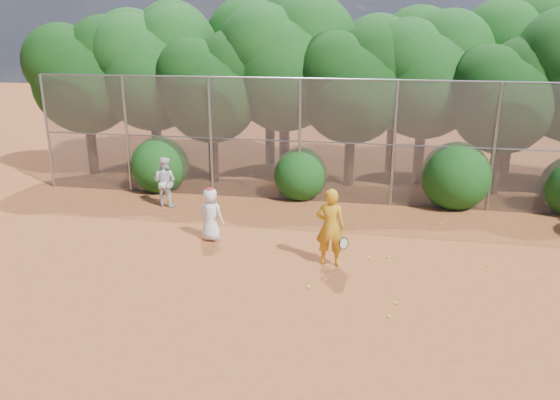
# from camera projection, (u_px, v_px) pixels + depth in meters

# --- Properties ---
(ground) EXTENTS (80.00, 80.00, 0.00)m
(ground) POSITION_uv_depth(u_px,v_px,m) (303.00, 281.00, 12.47)
(ground) COLOR brown
(ground) RESTS_ON ground
(fence_back) EXTENTS (20.05, 0.09, 4.03)m
(fence_back) POSITION_uv_depth(u_px,v_px,m) (327.00, 141.00, 17.49)
(fence_back) COLOR gray
(fence_back) RESTS_ON ground
(tree_0) EXTENTS (4.38, 3.81, 6.00)m
(tree_0) POSITION_uv_depth(u_px,v_px,m) (86.00, 72.00, 20.45)
(tree_0) COLOR black
(tree_0) RESTS_ON ground
(tree_1) EXTENTS (4.64, 4.03, 6.35)m
(tree_1) POSITION_uv_depth(u_px,v_px,m) (154.00, 65.00, 20.42)
(tree_1) COLOR black
(tree_1) RESTS_ON ground
(tree_2) EXTENTS (3.99, 3.47, 5.47)m
(tree_2) POSITION_uv_depth(u_px,v_px,m) (212.00, 84.00, 19.50)
(tree_2) COLOR black
(tree_2) RESTS_ON ground
(tree_3) EXTENTS (4.89, 4.26, 6.70)m
(tree_3) POSITION_uv_depth(u_px,v_px,m) (286.00, 60.00, 19.76)
(tree_3) COLOR black
(tree_3) RESTS_ON ground
(tree_4) EXTENTS (4.19, 3.64, 5.73)m
(tree_4) POSITION_uv_depth(u_px,v_px,m) (354.00, 81.00, 18.95)
(tree_4) COLOR black
(tree_4) RESTS_ON ground
(tree_5) EXTENTS (4.51, 3.92, 6.17)m
(tree_5) POSITION_uv_depth(u_px,v_px,m) (427.00, 71.00, 19.18)
(tree_5) COLOR black
(tree_5) RESTS_ON ground
(tree_6) EXTENTS (3.86, 3.36, 5.29)m
(tree_6) POSITION_uv_depth(u_px,v_px,m) (505.00, 93.00, 17.98)
(tree_6) COLOR black
(tree_6) RESTS_ON ground
(tree_9) EXTENTS (4.83, 4.20, 6.62)m
(tree_9) POSITION_uv_depth(u_px,v_px,m) (153.00, 57.00, 22.69)
(tree_9) COLOR black
(tree_9) RESTS_ON ground
(tree_10) EXTENTS (5.15, 4.48, 7.06)m
(tree_10) POSITION_uv_depth(u_px,v_px,m) (271.00, 51.00, 21.93)
(tree_10) COLOR black
(tree_10) RESTS_ON ground
(tree_11) EXTENTS (4.64, 4.03, 6.35)m
(tree_11) POSITION_uv_depth(u_px,v_px,m) (397.00, 65.00, 20.82)
(tree_11) COLOR black
(tree_11) RESTS_ON ground
(tree_12) EXTENTS (5.02, 4.37, 6.88)m
(tree_12) POSITION_uv_depth(u_px,v_px,m) (520.00, 55.00, 20.50)
(tree_12) COLOR black
(tree_12) RESTS_ON ground
(bush_0) EXTENTS (2.00, 2.00, 2.00)m
(bush_0) POSITION_uv_depth(u_px,v_px,m) (160.00, 163.00, 19.11)
(bush_0) COLOR #0F3F10
(bush_0) RESTS_ON ground
(bush_1) EXTENTS (1.80, 1.80, 1.80)m
(bush_1) POSITION_uv_depth(u_px,v_px,m) (301.00, 172.00, 18.28)
(bush_1) COLOR #0F3F10
(bush_1) RESTS_ON ground
(bush_2) EXTENTS (2.20, 2.20, 2.20)m
(bush_2) POSITION_uv_depth(u_px,v_px,m) (456.00, 173.00, 17.35)
(bush_2) COLOR #0F3F10
(bush_2) RESTS_ON ground
(player_yellow) EXTENTS (0.83, 0.57, 1.93)m
(player_yellow) POSITION_uv_depth(u_px,v_px,m) (330.00, 227.00, 13.07)
(player_yellow) COLOR #C38B16
(player_yellow) RESTS_ON ground
(player_teen) EXTENTS (0.80, 0.61, 1.48)m
(player_teen) POSITION_uv_depth(u_px,v_px,m) (211.00, 214.00, 14.66)
(player_teen) COLOR white
(player_teen) RESTS_ON ground
(player_white) EXTENTS (0.91, 0.81, 1.61)m
(player_white) POSITION_uv_depth(u_px,v_px,m) (165.00, 181.00, 17.50)
(player_white) COLOR silver
(player_white) RESTS_ON ground
(ball_0) EXTENTS (0.07, 0.07, 0.07)m
(ball_0) POSITION_uv_depth(u_px,v_px,m) (369.00, 258.00, 13.62)
(ball_0) COLOR #DDF02B
(ball_0) RESTS_ON ground
(ball_1) EXTENTS (0.07, 0.07, 0.07)m
(ball_1) POSITION_uv_depth(u_px,v_px,m) (388.00, 257.00, 13.68)
(ball_1) COLOR #DDF02B
(ball_1) RESTS_ON ground
(ball_2) EXTENTS (0.07, 0.07, 0.07)m
(ball_2) POSITION_uv_depth(u_px,v_px,m) (389.00, 316.00, 10.88)
(ball_2) COLOR #DDF02B
(ball_2) RESTS_ON ground
(ball_3) EXTENTS (0.07, 0.07, 0.07)m
(ball_3) POSITION_uv_depth(u_px,v_px,m) (488.00, 265.00, 13.21)
(ball_3) COLOR #DDF02B
(ball_3) RESTS_ON ground
(ball_4) EXTENTS (0.07, 0.07, 0.07)m
(ball_4) POSITION_uv_depth(u_px,v_px,m) (308.00, 287.00, 12.10)
(ball_4) COLOR #DDF02B
(ball_4) RESTS_ON ground
(ball_5) EXTENTS (0.07, 0.07, 0.07)m
(ball_5) POSITION_uv_depth(u_px,v_px,m) (441.00, 223.00, 16.00)
(ball_5) COLOR #DDF02B
(ball_5) RESTS_ON ground
(ball_6) EXTENTS (0.07, 0.07, 0.07)m
(ball_6) POSITION_uv_depth(u_px,v_px,m) (396.00, 303.00, 11.40)
(ball_6) COLOR #DDF02B
(ball_6) RESTS_ON ground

